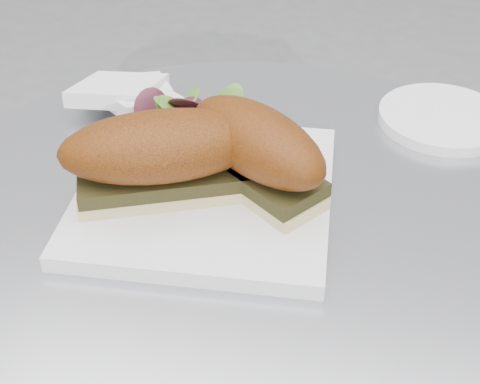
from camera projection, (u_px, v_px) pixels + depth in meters
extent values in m
cylinder|color=silver|center=(244.00, 245.00, 0.61)|extent=(0.70, 0.70, 0.02)
cube|color=white|center=(206.00, 193.00, 0.64)|extent=(0.25, 0.25, 0.02)
cube|color=beige|center=(165.00, 186.00, 0.62)|extent=(0.17, 0.12, 0.01)
cube|color=black|center=(164.00, 174.00, 0.62)|extent=(0.17, 0.12, 0.01)
ellipsoid|color=#5E3008|center=(162.00, 146.00, 0.60)|extent=(0.20, 0.15, 0.06)
cube|color=beige|center=(256.00, 180.00, 0.63)|extent=(0.15, 0.13, 0.01)
cube|color=black|center=(256.00, 169.00, 0.62)|extent=(0.14, 0.13, 0.01)
ellipsoid|color=#5E3008|center=(257.00, 141.00, 0.60)|extent=(0.17, 0.16, 0.06)
cylinder|color=white|center=(443.00, 118.00, 0.75)|extent=(0.14, 0.14, 0.01)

